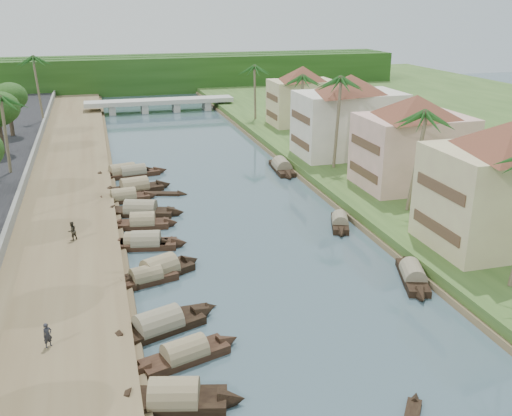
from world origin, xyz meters
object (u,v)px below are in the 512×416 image
object	(u,v)px
bridge	(160,103)
person_near	(48,335)
building_near	(507,182)
sampan_1	(174,399)

from	to	relation	value
bridge	person_near	bearing A→B (deg)	-101.30
building_near	person_near	xyz separation A→B (m)	(-34.83, -5.23, -4.82)
sampan_1	bridge	bearing A→B (deg)	98.31
bridge	sampan_1	xyz separation A→B (m)	(-9.34, -85.42, -1.30)
bridge	building_near	world-z (taller)	building_near
bridge	sampan_1	world-z (taller)	bridge
bridge	person_near	world-z (taller)	bridge
bridge	sampan_1	distance (m)	85.94
building_near	bridge	bearing A→B (deg)	104.39
bridge	building_near	distance (m)	76.54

